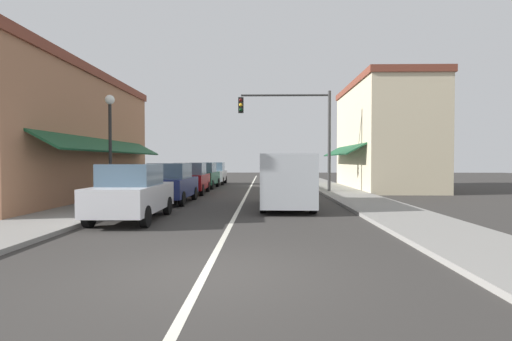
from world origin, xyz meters
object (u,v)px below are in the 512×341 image
object	(u,v)px
van_in_lane	(286,179)
traffic_signal_mast_arm	(298,123)
parked_car_nearest_left	(132,192)
parked_car_third_left	(191,178)
parked_car_second_left	(171,183)
parked_car_distant_left	(214,173)
parked_car_far_left	(203,175)
street_lamp_left_near	(110,132)

from	to	relation	value
van_in_lane	traffic_signal_mast_arm	world-z (taller)	traffic_signal_mast_arm
parked_car_nearest_left	parked_car_third_left	xyz separation A→B (m)	(-0.03, 10.03, 0.00)
parked_car_second_left	parked_car_third_left	size ratio (longest dim) A/B	0.99
parked_car_nearest_left	parked_car_distant_left	size ratio (longest dim) A/B	1.00
parked_car_far_left	van_in_lane	world-z (taller)	van_in_lane
street_lamp_left_near	van_in_lane	bearing A→B (deg)	5.56
parked_car_distant_left	traffic_signal_mast_arm	distance (m)	10.93
parked_car_second_left	traffic_signal_mast_arm	world-z (taller)	traffic_signal_mast_arm
parked_car_distant_left	traffic_signal_mast_arm	world-z (taller)	traffic_signal_mast_arm
parked_car_third_left	traffic_signal_mast_arm	world-z (taller)	traffic_signal_mast_arm
parked_car_second_left	parked_car_third_left	xyz separation A→B (m)	(-0.01, 4.86, 0.00)
parked_car_far_left	traffic_signal_mast_arm	world-z (taller)	traffic_signal_mast_arm
parked_car_distant_left	parked_car_far_left	bearing A→B (deg)	-92.73
parked_car_second_left	van_in_lane	size ratio (longest dim) A/B	0.79
street_lamp_left_near	parked_car_far_left	bearing A→B (deg)	82.01
parked_car_second_left	van_in_lane	bearing A→B (deg)	-19.12
parked_car_distant_left	street_lamp_left_near	bearing A→B (deg)	-97.06
parked_car_second_left	street_lamp_left_near	size ratio (longest dim) A/B	0.94
parked_car_third_left	parked_car_distant_left	size ratio (longest dim) A/B	1.01
parked_car_far_left	van_in_lane	bearing A→B (deg)	-64.63
parked_car_second_left	parked_car_third_left	world-z (taller)	same
street_lamp_left_near	traffic_signal_mast_arm	bearing A→B (deg)	45.79
parked_car_distant_left	parked_car_second_left	bearing A→B (deg)	-91.19
parked_car_third_left	parked_car_nearest_left	bearing A→B (deg)	-91.24
parked_car_distant_left	van_in_lane	bearing A→B (deg)	-73.56
traffic_signal_mast_arm	street_lamp_left_near	distance (m)	11.37
parked_car_second_left	parked_car_far_left	world-z (taller)	same
parked_car_second_left	parked_car_third_left	bearing A→B (deg)	90.69
parked_car_third_left	parked_car_distant_left	world-z (taller)	same
parked_car_nearest_left	parked_car_second_left	size ratio (longest dim) A/B	1.00
parked_car_nearest_left	van_in_lane	distance (m)	6.06
parked_car_nearest_left	parked_car_second_left	distance (m)	5.17
parked_car_far_left	parked_car_nearest_left	bearing A→B (deg)	-88.41
parked_car_second_left	van_in_lane	xyz separation A→B (m)	(5.05, -1.80, 0.27)
parked_car_third_left	parked_car_distant_left	bearing A→B (deg)	87.75
parked_car_nearest_left	parked_car_third_left	distance (m)	10.03
parked_car_nearest_left	parked_car_far_left	xyz separation A→B (m)	(-0.06, 14.80, 0.00)
parked_car_nearest_left	street_lamp_left_near	bearing A→B (deg)	121.88
parked_car_distant_left	street_lamp_left_near	distance (m)	16.88
parked_car_nearest_left	street_lamp_left_near	distance (m)	3.86
parked_car_nearest_left	parked_car_third_left	bearing A→B (deg)	89.15
van_in_lane	parked_car_second_left	bearing A→B (deg)	161.52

